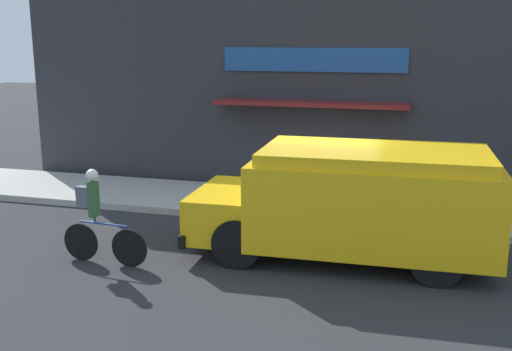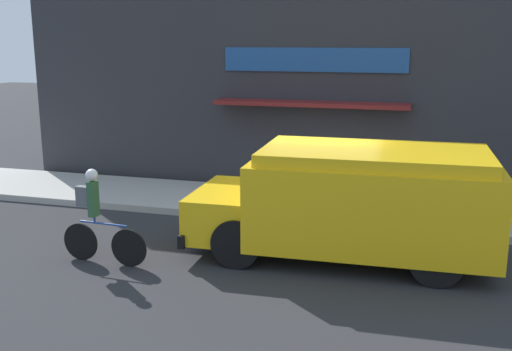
{
  "view_description": "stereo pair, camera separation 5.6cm",
  "coord_description": "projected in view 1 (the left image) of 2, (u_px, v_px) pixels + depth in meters",
  "views": [
    {
      "loc": [
        2.1,
        -11.99,
        3.91
      ],
      "look_at": [
        -1.26,
        -0.2,
        1.1
      ],
      "focal_mm": 42.0,
      "sensor_mm": 36.0,
      "label": 1
    },
    {
      "loc": [
        2.15,
        -11.98,
        3.91
      ],
      "look_at": [
        -1.26,
        -0.2,
        1.1
      ],
      "focal_mm": 42.0,
      "sensor_mm": 36.0,
      "label": 2
    }
  ],
  "objects": [
    {
      "name": "sidewalk",
      "position": [
        326.0,
        208.0,
        13.89
      ],
      "size": [
        28.0,
        2.63,
        0.16
      ],
      "color": "#ADAAA3",
      "rests_on": "ground_plane"
    },
    {
      "name": "school_bus",
      "position": [
        355.0,
        200.0,
        10.76
      ],
      "size": [
        5.5,
        2.87,
        2.02
      ],
      "rotation": [
        0.0,
        0.0,
        0.04
      ],
      "color": "yellow",
      "rests_on": "ground_plane"
    },
    {
      "name": "cyclist",
      "position": [
        97.0,
        218.0,
        10.53
      ],
      "size": [
        1.68,
        0.21,
        1.71
      ],
      "rotation": [
        0.0,
        0.0,
        -0.06
      ],
      "color": "black",
      "rests_on": "ground_plane"
    },
    {
      "name": "ground_plane",
      "position": [
        316.0,
        228.0,
        12.67
      ],
      "size": [
        70.0,
        70.0,
        0.0
      ],
      "primitive_type": "plane",
      "color": "#2B2B2D"
    },
    {
      "name": "storefront",
      "position": [
        339.0,
        79.0,
        14.77
      ],
      "size": [
        17.36,
        0.91,
        5.89
      ],
      "color": "#2D2D33",
      "rests_on": "ground_plane"
    },
    {
      "name": "trash_bin",
      "position": [
        495.0,
        195.0,
        13.19
      ],
      "size": [
        0.49,
        0.49,
        0.78
      ],
      "color": "#38383D",
      "rests_on": "sidewalk"
    }
  ]
}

